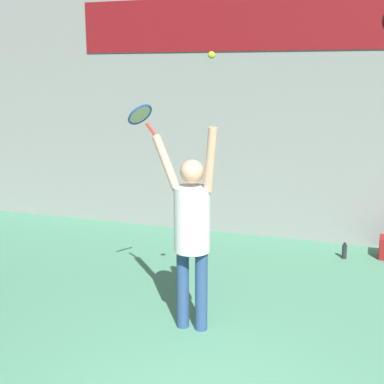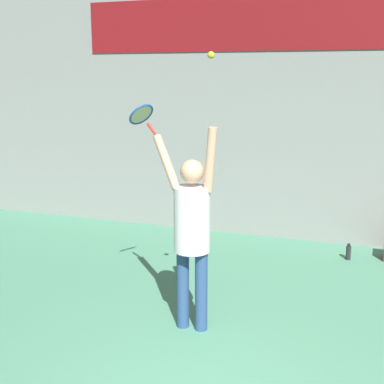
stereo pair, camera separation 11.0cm
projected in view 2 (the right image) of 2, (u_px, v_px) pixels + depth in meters
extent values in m
cube|color=gray|center=(312.00, 82.00, 8.14)|extent=(18.00, 0.10, 5.00)
cube|color=maroon|center=(314.00, 21.00, 7.89)|extent=(7.51, 0.02, 0.83)
cylinder|color=#2D4C7F|center=(183.00, 289.00, 5.60)|extent=(0.13, 0.13, 0.86)
cylinder|color=#2D4C7F|center=(201.00, 291.00, 5.53)|extent=(0.13, 0.13, 0.86)
cylinder|color=white|center=(192.00, 219.00, 5.40)|extent=(0.37, 0.37, 0.67)
sphere|color=#D8A884|center=(192.00, 172.00, 5.30)|extent=(0.24, 0.24, 0.24)
cylinder|color=#D8A884|center=(210.00, 160.00, 5.18)|extent=(0.19, 0.18, 0.65)
cylinder|color=#D8A884|center=(167.00, 162.00, 5.51)|extent=(0.43, 0.38, 0.55)
cylinder|color=red|center=(152.00, 130.00, 5.67)|extent=(0.17, 0.10, 0.15)
torus|color=#1E51A5|center=(141.00, 114.00, 5.76)|extent=(0.32, 0.36, 0.24)
cylinder|color=beige|center=(141.00, 114.00, 5.76)|extent=(0.26, 0.30, 0.19)
sphere|color=#CCDB2D|center=(211.00, 55.00, 4.86)|extent=(0.07, 0.07, 0.07)
cylinder|color=#262628|center=(348.00, 253.00, 7.72)|extent=(0.07, 0.07, 0.20)
cylinder|color=black|center=(349.00, 245.00, 7.69)|extent=(0.04, 0.04, 0.04)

